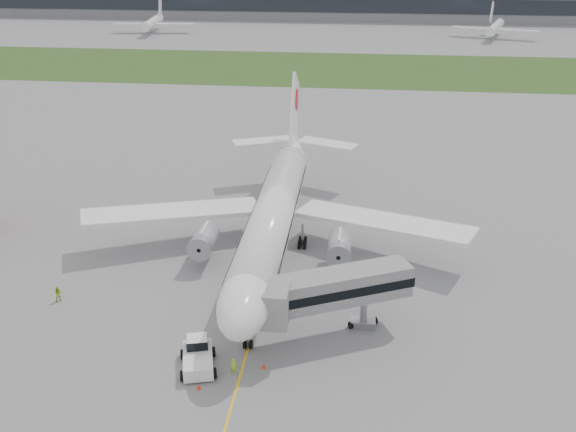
# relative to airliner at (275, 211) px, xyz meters

# --- Properties ---
(ground) EXTENTS (600.00, 600.00, 0.00)m
(ground) POSITION_rel_airliner_xyz_m (0.00, -4.87, -5.66)
(ground) COLOR gray
(ground) RESTS_ON ground
(apron_markings) EXTENTS (70.00, 70.00, 0.04)m
(apron_markings) POSITION_rel_airliner_xyz_m (0.00, -9.87, -5.66)
(apron_markings) COLOR yellow
(apron_markings) RESTS_ON ground
(grass_strip) EXTENTS (600.00, 50.00, 0.02)m
(grass_strip) POSITION_rel_airliner_xyz_m (0.00, 115.13, -5.65)
(grass_strip) COLOR #324B1C
(grass_strip) RESTS_ON ground
(terminal_building) EXTENTS (320.00, 22.30, 14.00)m
(terminal_building) POSITION_rel_airliner_xyz_m (0.00, 225.00, 1.34)
(terminal_building) COLOR gray
(terminal_building) RESTS_ON ground
(control_tower) EXTENTS (12.00, 12.00, 56.00)m
(control_tower) POSITION_rel_airliner_xyz_m (-90.00, 227.13, -5.66)
(control_tower) COLOR gray
(control_tower) RESTS_ON ground
(airliner) EXTENTS (48.13, 53.95, 17.88)m
(airliner) POSITION_rel_airliner_xyz_m (0.00, 0.00, 0.00)
(airliner) COLOR white
(airliner) RESTS_ON ground
(pushback_tug) EXTENTS (4.16, 5.27, 2.43)m
(pushback_tug) POSITION_rel_airliner_xyz_m (-4.09, -23.04, -4.54)
(pushback_tug) COLOR white
(pushback_tug) RESTS_ON ground
(jet_bridge) EXTENTS (14.75, 10.23, 7.18)m
(jet_bridge) POSITION_rel_airliner_xyz_m (7.53, -17.21, -0.35)
(jet_bridge) COLOR gray
(jet_bridge) RESTS_ON ground
(safety_cone_left) EXTENTS (0.38, 0.38, 0.52)m
(safety_cone_left) POSITION_rel_airliner_xyz_m (-3.26, -26.32, -5.40)
(safety_cone_left) COLOR #FF340D
(safety_cone_left) RESTS_ON ground
(safety_cone_right) EXTENTS (0.37, 0.37, 0.51)m
(safety_cone_right) POSITION_rel_airliner_xyz_m (1.94, -22.80, -5.40)
(safety_cone_right) COLOR #FF340D
(safety_cone_right) RESTS_ON ground
(ground_crew_near) EXTENTS (0.69, 0.55, 1.67)m
(ground_crew_near) POSITION_rel_airliner_xyz_m (-0.61, -23.85, -4.83)
(ground_crew_near) COLOR #A6E926
(ground_crew_near) RESTS_ON ground
(ground_crew_far) EXTENTS (1.11, 1.06, 1.80)m
(ground_crew_far) POSITION_rel_airliner_xyz_m (-21.63, -13.83, -4.76)
(ground_crew_far) COLOR #A0C520
(ground_crew_far) RESTS_ON ground
(distant_aircraft_left) EXTENTS (33.14, 29.96, 11.64)m
(distant_aircraft_left) POSITION_rel_airliner_xyz_m (-70.06, 175.66, -5.66)
(distant_aircraft_left) COLOR white
(distant_aircraft_left) RESTS_ON ground
(distant_aircraft_right) EXTENTS (36.74, 34.38, 11.57)m
(distant_aircraft_right) POSITION_rel_airliner_xyz_m (57.31, 176.39, -5.66)
(distant_aircraft_right) COLOR white
(distant_aircraft_right) RESTS_ON ground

